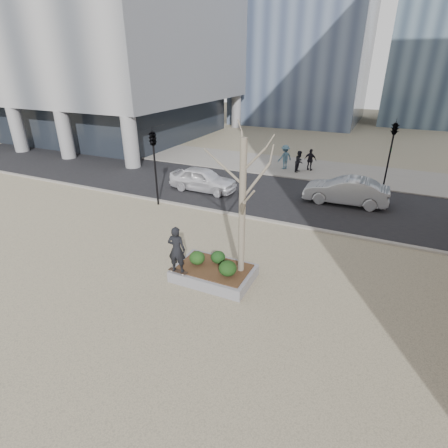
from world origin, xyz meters
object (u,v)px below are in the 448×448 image
at_px(planter, 214,273).
at_px(police_car, 203,179).
at_px(skateboarder, 177,250).
at_px(skateboard, 178,272).

distance_m(planter, police_car, 10.32).
relative_size(skateboarder, police_car, 0.41).
bearing_deg(police_car, planter, -149.07).
height_order(skateboard, police_car, police_car).
height_order(planter, skateboarder, skateboarder).
bearing_deg(police_car, skateboarder, -156.53).
bearing_deg(planter, skateboard, -142.71).
height_order(planter, police_car, police_car).
bearing_deg(police_car, skateboard, -156.53).
relative_size(planter, skateboarder, 1.63).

